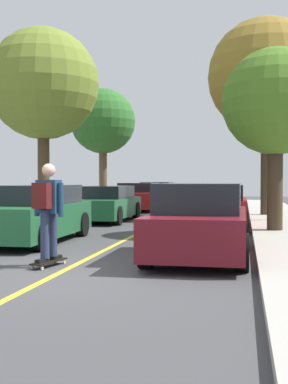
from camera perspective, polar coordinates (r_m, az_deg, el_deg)
name	(u,v)px	position (r m, az deg, el deg)	size (l,w,h in m)	color
ground	(66,270)	(8.68, -8.75, -8.60)	(80.00, 80.00, 0.00)	#424244
center_line	(122,241)	(12.47, -2.46, -5.54)	(0.12, 39.20, 0.01)	gold
parked_car_left_nearest	(33,214)	(12.59, -12.30, -2.39)	(1.88, 4.36, 1.37)	#1E5B33
parked_car_left_near	(104,204)	(18.61, -4.46, -1.31)	(2.01, 4.51, 1.29)	#1E5B33
parked_car_left_far	(139,197)	(24.72, -0.55, -0.57)	(1.99, 4.21, 1.37)	maroon
parked_car_left_farthest	(158,194)	(30.08, 1.56, -0.22)	(2.07, 4.75, 1.39)	maroon
parked_car_right_nearest	(200,221)	(9.94, 6.34, -3.26)	(1.82, 4.32, 1.43)	maroon
parked_car_right_near	(217,206)	(16.21, 8.20, -1.56)	(1.92, 4.37, 1.35)	maroon
street_tree_left_nearest	(43,85)	(17.82, -11.22, 11.70)	(3.74, 3.74, 6.47)	#4C3823
street_tree_left_near	(103,122)	(24.68, -4.63, 7.83)	(3.11, 3.11, 5.75)	brown
street_tree_right_nearest	(275,103)	(14.45, 14.50, 9.64)	(2.90, 2.90, 4.95)	#3D2D1E
street_tree_right_near	(266,76)	(21.04, 13.49, 12.46)	(4.55, 4.55, 7.73)	#3D2D1E
fire_hydrant	(10,216)	(14.87, -14.82, -2.61)	(0.20, 0.20, 0.70)	#B2140F
streetlamp	(272,133)	(17.95, 14.12, 6.46)	(0.36, 0.24, 5.15)	#38383D
skateboard	(49,262)	(9.02, -10.59, -7.66)	(0.39, 0.87, 0.10)	black
skateboarder	(48,206)	(8.90, -10.74, -1.52)	(0.59, 0.71, 1.68)	black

